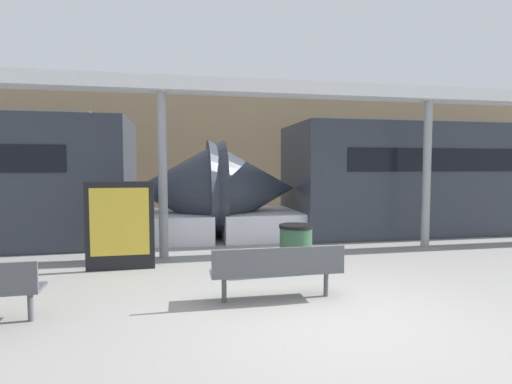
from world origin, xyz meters
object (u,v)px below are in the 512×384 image
object	(u,v)px
trash_bin	(296,248)
poster_board	(120,226)
support_column_near	(163,176)
bench_near	(278,268)
support_column_far	(427,174)
train_left	(459,180)

from	to	relation	value
trash_bin	poster_board	size ratio (longest dim) A/B	0.53
poster_board	support_column_near	xyz separation A→B (m)	(0.75, 0.88, 0.90)
trash_bin	poster_board	bearing A→B (deg)	166.94
bench_near	support_column_far	world-z (taller)	support_column_far
poster_board	support_column_far	world-z (taller)	support_column_far
bench_near	poster_board	distance (m)	3.32
bench_near	support_column_far	bearing A→B (deg)	35.29
train_left	poster_board	xyz separation A→B (m)	(-9.52, -3.11, -0.68)
bench_near	poster_board	world-z (taller)	poster_board
bench_near	support_column_far	xyz separation A→B (m)	(4.44, 3.11, 1.25)
poster_board	support_column_near	world-z (taller)	support_column_near
bench_near	support_column_near	size ratio (longest dim) A/B	0.55
trash_bin	support_column_near	size ratio (longest dim) A/B	0.25
train_left	bench_near	size ratio (longest dim) A/B	7.99
poster_board	train_left	bearing A→B (deg)	18.08
support_column_far	poster_board	bearing A→B (deg)	-172.69
bench_near	trash_bin	distance (m)	1.66
bench_near	trash_bin	world-z (taller)	trash_bin
trash_bin	support_column_far	xyz separation A→B (m)	(3.72, 1.62, 1.30)
support_column_far	support_column_near	bearing A→B (deg)	180.00
support_column_near	support_column_far	xyz separation A→B (m)	(6.13, 0.00, 0.00)
support_column_far	train_left	bearing A→B (deg)	40.18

